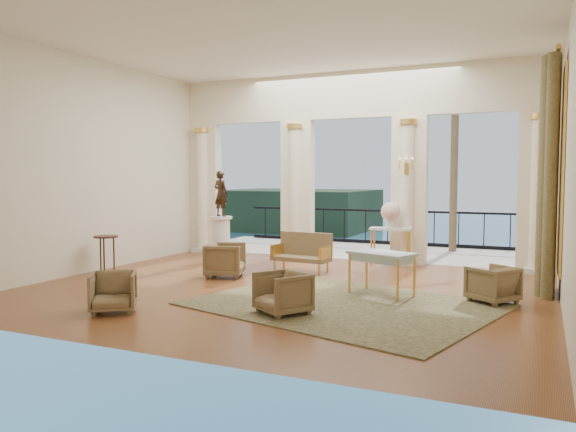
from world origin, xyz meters
The scene contains 23 objects.
floor centered at (0.00, 0.00, 0.00)m, with size 9.00×9.00×0.00m, color #532B12.
room_walls centered at (0.00, -1.12, 2.88)m, with size 9.00×9.00×9.00m.
arcade centered at (0.00, 3.82, 2.58)m, with size 9.00×0.56×4.50m.
terrace centered at (0.00, 5.80, -0.05)m, with size 10.00×3.60×0.10m, color #B9AF99.
balustrade centered at (0.00, 7.40, 0.41)m, with size 9.00×0.06×1.03m.
palm_tree centered at (2.00, 6.60, 4.09)m, with size 2.00×2.00×4.50m.
headland centered at (-30.00, 70.00, -3.00)m, with size 22.00×18.00×6.00m, color black.
sea centered at (0.00, 60.00, -6.00)m, with size 160.00×160.00×0.00m, color #1E6290.
curtain centered at (4.28, 1.50, 2.02)m, with size 0.33×1.40×4.09m.
window_frame centered at (4.47, 1.50, 2.10)m, with size 0.04×1.60×3.40m, color gold.
wall_sconce centered at (1.40, 3.51, 2.23)m, with size 0.30×0.11×0.33m.
rug centered at (1.38, -0.75, 0.01)m, with size 4.37×3.40×0.02m, color #293017.
armchair_a centered at (-1.60, -2.60, 0.33)m, with size 0.64×0.60×0.66m, color #403418.
armchair_b centered at (0.76, -1.69, 0.35)m, with size 0.67×0.63×0.69m, color #403418.
armchair_c centered at (3.50, 0.38, 0.33)m, with size 0.64×0.60×0.66m, color #403418.
armchair_d centered at (-1.60, 0.65, 0.38)m, with size 0.73×0.69×0.75m, color #403418.
settee centered at (-0.45, 1.95, 0.41)m, with size 1.28×0.64×0.82m.
game_table centered at (1.73, 0.20, 0.67)m, with size 1.22×0.93×0.74m.
pedestal centered at (-2.89, 2.62, 0.51)m, with size 0.58×0.58×1.06m.
statue centered at (-2.89, 2.62, 1.61)m, with size 0.40×0.26×1.10m, color #2F2015.
console_table centered at (1.09, 3.39, 0.72)m, with size 0.94×0.42×0.87m.
urn centered at (1.09, 3.39, 1.20)m, with size 0.44×0.44×0.58m.
side_table centered at (-4.00, -0.11, 0.69)m, with size 0.49×0.49×0.80m.
Camera 1 is at (4.18, -9.04, 2.01)m, focal length 35.00 mm.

